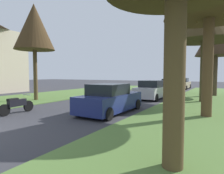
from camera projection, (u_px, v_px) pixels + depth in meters
The scene contains 9 objects.
stop_sign_far at pixel (175, 73), 12.99m from camera, with size 0.81×0.29×2.97m.
street_tree_right_mid_b at pixel (204, 23), 14.26m from camera, with size 4.79×4.79×7.20m.
street_tree_right_far at pixel (216, 38), 18.34m from camera, with size 3.67×3.67×7.35m.
street_tree_left_mid_a at pixel (34, 27), 15.24m from camera, with size 3.09×3.09×7.55m.
parked_sedan_navy at pixel (110, 99), 10.48m from camera, with size 1.96×4.41×1.57m.
parked_sedan_silver at pixel (152, 90), 16.66m from camera, with size 1.96×4.41×1.57m.
parked_sedan_black at pixel (171, 86), 22.32m from camera, with size 1.96×4.41×1.57m.
parked_sedan_tan at pixel (182, 84), 28.21m from camera, with size 1.96×4.41×1.57m.
parked_motorcycle at pixel (17, 105), 10.24m from camera, with size 0.60×2.05×0.97m.
Camera 1 is at (7.50, -2.50, 2.06)m, focal length 31.19 mm.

